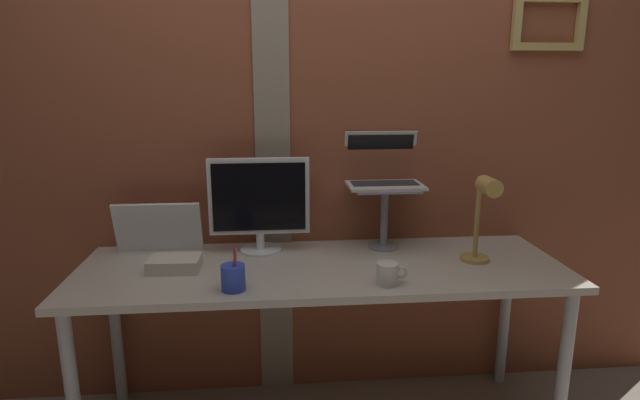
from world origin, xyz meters
The scene contains 10 objects.
brick_wall_back centered at (0.00, 0.39, 1.17)m, with size 3.70×0.16×2.34m.
desk centered at (0.02, 0.01, 0.67)m, with size 1.97×0.64×0.75m.
monitor centered at (-0.23, 0.21, 0.98)m, with size 0.43×0.18×0.41m.
laptop_stand centered at (0.32, 0.21, 0.94)m, with size 0.28×0.22×0.28m.
laptop centered at (0.32, 0.28, 1.09)m, with size 0.33×0.27×0.23m.
whiteboard_panel centered at (-0.67, 0.24, 0.86)m, with size 0.37×0.02×0.23m, color white.
desk_lamp centered at (0.66, -0.04, 0.98)m, with size 0.12×0.20×0.37m.
pen_cup centered at (-0.32, -0.21, 0.80)m, with size 0.09×0.09×0.17m.
coffee_mug centered at (0.24, -0.21, 0.79)m, with size 0.12×0.08×0.08m.
paper_clutter_stack centered at (-0.57, 0.01, 0.78)m, with size 0.20×0.14×0.05m, color silver.
Camera 1 is at (-0.17, -1.96, 1.50)m, focal length 28.82 mm.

